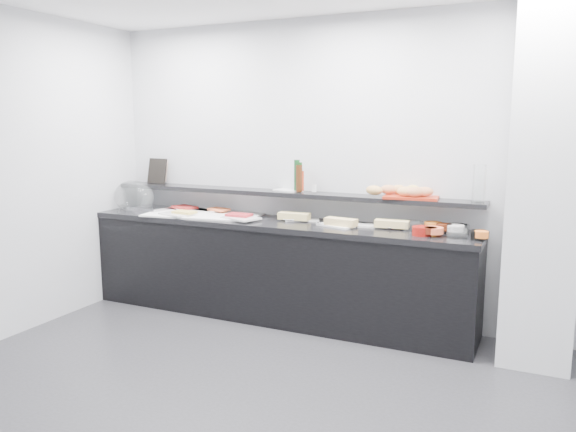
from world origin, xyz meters
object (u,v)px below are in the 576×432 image
at_px(sandwich_plate_mid, 336,226).
at_px(bread_tray, 411,197).
at_px(cloche_base, 150,208).
at_px(condiment_tray, 288,190).
at_px(carafe, 479,184).
at_px(framed_print, 157,171).

distance_m(sandwich_plate_mid, bread_tray, 0.68).
bearing_deg(cloche_base, condiment_tray, 18.03).
distance_m(condiment_tray, carafe, 1.69).
distance_m(framed_print, carafe, 3.19).
distance_m(cloche_base, carafe, 3.16).
distance_m(cloche_base, condiment_tray, 1.48).
distance_m(framed_print, condiment_tray, 1.51).
bearing_deg(cloche_base, bread_tray, 14.57).
distance_m(sandwich_plate_mid, condiment_tray, 0.66).
bearing_deg(condiment_tray, sandwich_plate_mid, -6.86).
relative_size(cloche_base, condiment_tray, 1.59).
distance_m(cloche_base, framed_print, 0.42).
bearing_deg(sandwich_plate_mid, bread_tray, 41.44).
distance_m(sandwich_plate_mid, carafe, 1.21).
relative_size(sandwich_plate_mid, carafe, 1.08).
height_order(sandwich_plate_mid, bread_tray, bread_tray).
relative_size(sandwich_plate_mid, bread_tray, 0.73).
xyz_separation_m(condiment_tray, carafe, (1.68, -0.05, 0.14)).
bearing_deg(cloche_base, sandwich_plate_mid, 9.04).
height_order(cloche_base, carafe, carafe).
bearing_deg(condiment_tray, carafe, 14.62).
xyz_separation_m(sandwich_plate_mid, framed_print, (-2.06, 0.26, 0.37)).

